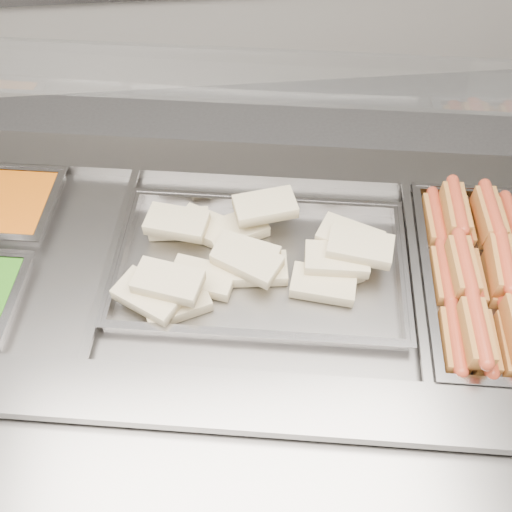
{
  "coord_description": "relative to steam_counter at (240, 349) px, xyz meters",
  "views": [
    {
      "loc": [
        0.04,
        -0.47,
        2.17
      ],
      "look_at": [
        0.12,
        0.41,
        1.0
      ],
      "focal_mm": 40.0,
      "sensor_mm": 36.0,
      "label": 1
    }
  ],
  "objects": [
    {
      "name": "steam_counter",
      "position": [
        0.0,
        0.0,
        0.0
      ],
      "size": [
        2.16,
        1.22,
        0.98
      ],
      "color": "slate",
      "rests_on": "ground"
    },
    {
      "name": "tray_rail",
      "position": [
        -0.09,
        -0.55,
        0.44
      ],
      "size": [
        1.98,
        0.7,
        0.06
      ],
      "color": "slate",
      "rests_on": "steam_counter"
    },
    {
      "name": "sneeze_guard",
      "position": [
        0.04,
        0.23,
        0.89
      ],
      "size": [
        1.82,
        0.6,
        0.48
      ],
      "color": "silver",
      "rests_on": "steam_counter"
    },
    {
      "name": "pan_hotdogs",
      "position": [
        0.67,
        -0.11,
        0.44
      ],
      "size": [
        0.46,
        0.65,
        0.11
      ],
      "color": "gray",
      "rests_on": "steam_counter"
    },
    {
      "name": "pan_wraps",
      "position": [
        0.06,
        -0.01,
        0.46
      ],
      "size": [
        0.8,
        0.55,
        0.08
      ],
      "color": "gray",
      "rests_on": "steam_counter"
    },
    {
      "name": "pan_beans",
      "position": [
        -0.67,
        0.27,
        0.45
      ],
      "size": [
        0.36,
        0.31,
        0.11
      ],
      "color": "gray",
      "rests_on": "steam_counter"
    },
    {
      "name": "hotdogs_in_buns",
      "position": [
        0.63,
        -0.1,
        0.5
      ],
      "size": [
        0.34,
        0.59,
        0.13
      ],
      "color": "#8D5C1D",
      "rests_on": "pan_hotdogs"
    },
    {
      "name": "tortilla_wraps",
      "position": [
        0.03,
        0.0,
        0.51
      ],
      "size": [
        0.72,
        0.4,
        0.1
      ],
      "color": "beige",
      "rests_on": "pan_wraps"
    }
  ]
}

